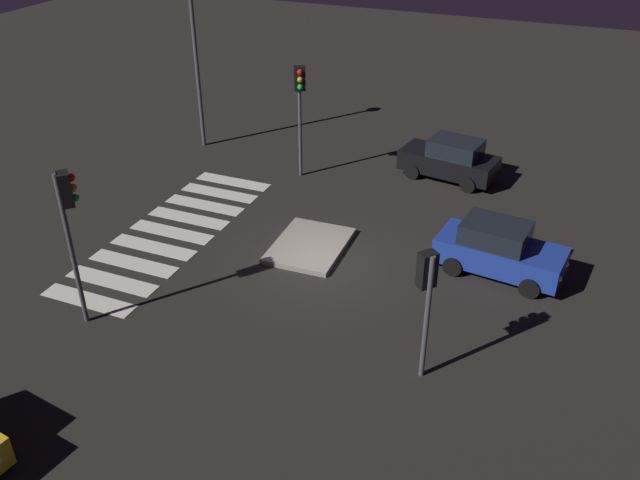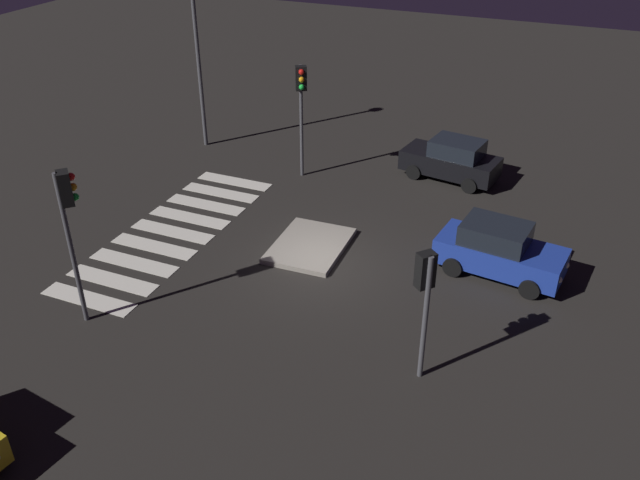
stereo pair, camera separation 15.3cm
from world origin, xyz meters
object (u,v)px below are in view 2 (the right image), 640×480
(car_black, at_px, (452,160))
(car_blue, at_px, (499,250))
(street_lamp, at_px, (195,29))
(traffic_light_north, at_px, (425,285))
(traffic_island, at_px, (310,246))
(traffic_light_east, at_px, (69,211))
(traffic_light_south, at_px, (301,95))

(car_black, relative_size, car_blue, 0.99)
(street_lamp, bearing_deg, car_blue, 68.42)
(traffic_light_north, height_order, street_lamp, street_lamp)
(traffic_island, relative_size, traffic_light_north, 0.88)
(car_blue, height_order, traffic_light_north, traffic_light_north)
(traffic_light_north, relative_size, street_lamp, 0.47)
(traffic_light_east, relative_size, street_lamp, 0.60)
(traffic_light_east, bearing_deg, traffic_light_north, -37.11)
(car_blue, bearing_deg, traffic_light_south, 161.48)
(traffic_island, distance_m, traffic_light_north, 7.55)
(car_black, xyz_separation_m, traffic_light_east, (13.78, -7.52, 2.75))
(traffic_island, xyz_separation_m, traffic_light_east, (6.25, -4.35, 3.52))
(traffic_light_east, height_order, street_lamp, street_lamp)
(car_black, distance_m, street_lamp, 12.36)
(car_black, bearing_deg, traffic_island, 76.49)
(car_blue, xyz_separation_m, traffic_light_east, (7.19, -10.63, 2.74))
(car_blue, relative_size, traffic_light_north, 1.14)
(traffic_light_east, relative_size, traffic_light_north, 1.29)
(traffic_island, distance_m, traffic_light_south, 6.87)
(traffic_light_south, bearing_deg, traffic_light_north, 9.09)
(car_blue, height_order, traffic_light_east, traffic_light_east)
(traffic_island, distance_m, car_blue, 6.40)
(traffic_light_east, bearing_deg, street_lamp, 60.89)
(street_lamp, bearing_deg, traffic_light_north, 49.74)
(car_blue, bearing_deg, traffic_light_north, -93.39)
(car_black, distance_m, traffic_light_east, 15.93)
(car_black, relative_size, traffic_light_south, 0.89)
(traffic_light_east, distance_m, traffic_light_south, 11.64)
(car_blue, height_order, street_lamp, street_lamp)
(car_black, height_order, traffic_light_south, traffic_light_south)
(traffic_light_east, height_order, traffic_light_north, traffic_light_east)
(car_black, bearing_deg, car_blue, 124.63)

